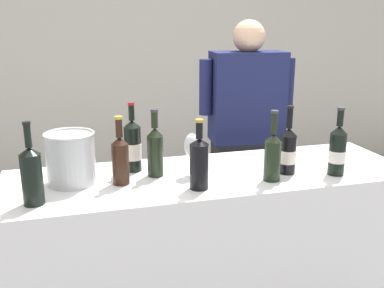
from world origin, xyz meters
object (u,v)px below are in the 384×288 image
wine_bottle_2 (288,151)px  person_server (245,151)px  wine_bottle_6 (32,174)px  wine_bottle_1 (337,150)px  wine_bottle_7 (120,159)px  wine_bottle_0 (273,155)px  wine_glass (192,147)px  wine_bottle_5 (199,162)px  wine_bottle_3 (155,150)px  wine_bottle_4 (133,146)px  ice_bucket (71,158)px

wine_bottle_2 → person_server: (0.11, 0.77, -0.24)m
wine_bottle_2 → wine_bottle_6: size_ratio=0.97×
wine_bottle_1 → wine_bottle_7: wine_bottle_1 is taller
wine_bottle_0 → wine_bottle_2: size_ratio=0.99×
wine_glass → person_server: size_ratio=0.12×
wine_bottle_0 → wine_bottle_5: 0.34m
wine_bottle_3 → wine_bottle_0: bearing=-22.0°
wine_glass → wine_bottle_6: bearing=-167.1°
wine_bottle_2 → wine_bottle_1: bearing=-20.1°
wine_bottle_2 → wine_bottle_6: bearing=-176.4°
wine_bottle_7 → wine_glass: bearing=3.8°
wine_bottle_2 → wine_bottle_6: (-1.12, -0.07, 0.01)m
wine_bottle_2 → person_server: 0.81m
wine_bottle_0 → wine_bottle_2: wine_bottle_2 is taller
wine_bottle_1 → person_server: size_ratio=0.20×
wine_bottle_4 → wine_bottle_0: bearing=-27.3°
wine_bottle_4 → wine_bottle_6: bearing=-145.2°
wine_bottle_2 → wine_bottle_0: bearing=-148.1°
wine_bottle_3 → wine_glass: wine_bottle_3 is taller
ice_bucket → wine_bottle_0: bearing=-12.9°
wine_bottle_6 → ice_bucket: size_ratio=1.44×
wine_bottle_2 → ice_bucket: wine_bottle_2 is taller
wine_bottle_2 → ice_bucket: bearing=172.4°
wine_bottle_4 → person_server: (0.80, 0.54, -0.25)m
person_server → wine_bottle_0: bearing=-104.5°
wine_bottle_2 → ice_bucket: size_ratio=1.39×
wine_bottle_0 → wine_bottle_4: wine_bottle_4 is taller
wine_bottle_1 → wine_bottle_4: wine_bottle_4 is taller
wine_bottle_0 → wine_bottle_3: 0.53m
wine_bottle_5 → wine_bottle_3: bearing=125.3°
wine_bottle_2 → wine_bottle_3: bearing=167.9°
wine_bottle_5 → wine_bottle_1: bearing=0.3°
wine_bottle_4 → ice_bucket: bearing=-160.5°
ice_bucket → wine_bottle_5: bearing=-21.9°
wine_bottle_0 → wine_glass: (-0.33, 0.16, 0.02)m
wine_bottle_3 → wine_bottle_7: (-0.17, -0.06, -0.01)m
wine_bottle_3 → person_server: size_ratio=0.20×
wine_bottle_4 → wine_glass: size_ratio=1.66×
wine_bottle_5 → wine_bottle_6: wine_bottle_6 is taller
wine_bottle_2 → wine_bottle_4: 0.73m
wine_bottle_0 → wine_bottle_4: 0.65m
wine_bottle_0 → wine_bottle_7: size_ratio=1.05×
ice_bucket → person_server: size_ratio=0.14×
wine_bottle_1 → wine_bottle_5: bearing=-179.7°
wine_bottle_0 → wine_glass: size_ratio=1.60×
wine_bottle_2 → person_server: size_ratio=0.20×
wine_bottle_5 → ice_bucket: wine_bottle_5 is taller
wine_bottle_2 → ice_bucket: (-0.98, 0.13, 0.01)m
wine_bottle_4 → wine_bottle_7: 0.18m
wine_bottle_3 → wine_glass: 0.17m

